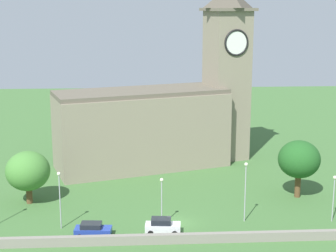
{
  "coord_description": "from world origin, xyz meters",
  "views": [
    {
      "loc": [
        -4.75,
        -62.87,
        26.72
      ],
      "look_at": [
        -0.51,
        9.75,
        10.38
      ],
      "focal_mm": 57.08,
      "sensor_mm": 36.0,
      "label": 1
    }
  ],
  "objects_px": {
    "streetlamp_west_mid": "(60,191)",
    "streetlamp_central": "(162,193)",
    "car_white": "(162,226)",
    "streetlamp_east_end": "(334,190)",
    "car_blue": "(93,229)",
    "streetlamp_east_mid": "(246,183)",
    "tree_churchyard": "(299,160)",
    "church": "(163,115)",
    "tree_riverside_east": "(28,171)"
  },
  "relations": [
    {
      "from": "streetlamp_west_mid",
      "to": "streetlamp_central",
      "type": "xyz_separation_m",
      "value": [
        12.42,
        0.27,
        -0.63
      ]
    },
    {
      "from": "streetlamp_west_mid",
      "to": "streetlamp_central",
      "type": "height_order",
      "value": "streetlamp_west_mid"
    },
    {
      "from": "car_white",
      "to": "streetlamp_west_mid",
      "type": "xyz_separation_m",
      "value": [
        -12.39,
        2.2,
        3.85
      ]
    },
    {
      "from": "streetlamp_west_mid",
      "to": "streetlamp_east_end",
      "type": "xyz_separation_m",
      "value": [
        34.11,
        0.24,
        -0.69
      ]
    },
    {
      "from": "car_blue",
      "to": "streetlamp_east_mid",
      "type": "xyz_separation_m",
      "value": [
        18.91,
        3.4,
        4.27
      ]
    },
    {
      "from": "streetlamp_east_mid",
      "to": "tree_churchyard",
      "type": "xyz_separation_m",
      "value": [
        9.35,
        8.4,
        0.46
      ]
    },
    {
      "from": "streetlamp_east_mid",
      "to": "streetlamp_central",
      "type": "bearing_deg",
      "value": -176.65
    },
    {
      "from": "streetlamp_east_mid",
      "to": "streetlamp_east_end",
      "type": "relative_size",
      "value": 1.28
    },
    {
      "from": "streetlamp_central",
      "to": "streetlamp_east_end",
      "type": "bearing_deg",
      "value": -0.07
    },
    {
      "from": "streetlamp_east_end",
      "to": "streetlamp_west_mid",
      "type": "bearing_deg",
      "value": -179.6
    },
    {
      "from": "church",
      "to": "streetlamp_east_end",
      "type": "xyz_separation_m",
      "value": [
        20.2,
        -26.58,
        -4.59
      ]
    },
    {
      "from": "car_blue",
      "to": "tree_riverside_east",
      "type": "height_order",
      "value": "tree_riverside_east"
    },
    {
      "from": "streetlamp_east_mid",
      "to": "church",
      "type": "bearing_deg",
      "value": 109.25
    },
    {
      "from": "tree_riverside_east",
      "to": "streetlamp_west_mid",
      "type": "bearing_deg",
      "value": -58.28
    },
    {
      "from": "tree_riverside_east",
      "to": "tree_churchyard",
      "type": "distance_m",
      "value": 37.9
    },
    {
      "from": "streetlamp_west_mid",
      "to": "streetlamp_central",
      "type": "distance_m",
      "value": 12.44
    },
    {
      "from": "streetlamp_central",
      "to": "tree_churchyard",
      "type": "xyz_separation_m",
      "value": [
        19.9,
        9.02,
        1.38
      ]
    },
    {
      "from": "car_white",
      "to": "streetlamp_central",
      "type": "distance_m",
      "value": 4.06
    },
    {
      "from": "streetlamp_east_mid",
      "to": "tree_churchyard",
      "type": "relative_size",
      "value": 0.94
    },
    {
      "from": "church",
      "to": "car_blue",
      "type": "distance_m",
      "value": 31.94
    },
    {
      "from": "streetlamp_west_mid",
      "to": "streetlamp_east_end",
      "type": "relative_size",
      "value": 1.2
    },
    {
      "from": "car_blue",
      "to": "streetlamp_east_end",
      "type": "distance_m",
      "value": 30.35
    },
    {
      "from": "streetlamp_central",
      "to": "tree_churchyard",
      "type": "distance_m",
      "value": 21.89
    },
    {
      "from": "streetlamp_east_mid",
      "to": "tree_riverside_east",
      "type": "bearing_deg",
      "value": 164.1
    },
    {
      "from": "car_white",
      "to": "streetlamp_east_end",
      "type": "relative_size",
      "value": 0.72
    },
    {
      "from": "car_blue",
      "to": "car_white",
      "type": "relative_size",
      "value": 1.03
    },
    {
      "from": "car_blue",
      "to": "streetlamp_central",
      "type": "xyz_separation_m",
      "value": [
        8.35,
        2.78,
        3.34
      ]
    },
    {
      "from": "tree_riverside_east",
      "to": "streetlamp_east_mid",
      "type": "bearing_deg",
      "value": -15.9
    },
    {
      "from": "car_blue",
      "to": "streetlamp_west_mid",
      "type": "distance_m",
      "value": 6.21
    },
    {
      "from": "car_white",
      "to": "streetlamp_west_mid",
      "type": "distance_m",
      "value": 13.16
    },
    {
      "from": "tree_riverside_east",
      "to": "tree_churchyard",
      "type": "height_order",
      "value": "tree_churchyard"
    },
    {
      "from": "car_blue",
      "to": "streetlamp_central",
      "type": "relative_size",
      "value": 0.73
    },
    {
      "from": "streetlamp_central",
      "to": "tree_riverside_east",
      "type": "relative_size",
      "value": 0.83
    },
    {
      "from": "church",
      "to": "car_white",
      "type": "height_order",
      "value": "church"
    },
    {
      "from": "car_white",
      "to": "streetlamp_east_mid",
      "type": "relative_size",
      "value": 0.56
    },
    {
      "from": "car_blue",
      "to": "streetlamp_west_mid",
      "type": "bearing_deg",
      "value": 148.22
    },
    {
      "from": "streetlamp_east_end",
      "to": "car_white",
      "type": "bearing_deg",
      "value": -173.59
    },
    {
      "from": "car_white",
      "to": "streetlamp_central",
      "type": "bearing_deg",
      "value": 89.25
    },
    {
      "from": "car_blue",
      "to": "streetlamp_central",
      "type": "bearing_deg",
      "value": 18.44
    },
    {
      "from": "car_blue",
      "to": "tree_churchyard",
      "type": "relative_size",
      "value": 0.54
    },
    {
      "from": "streetlamp_east_end",
      "to": "tree_churchyard",
      "type": "xyz_separation_m",
      "value": [
        -1.79,
        9.04,
        1.44
      ]
    },
    {
      "from": "car_white",
      "to": "streetlamp_west_mid",
      "type": "bearing_deg",
      "value": 169.93
    },
    {
      "from": "church",
      "to": "streetlamp_west_mid",
      "type": "bearing_deg",
      "value": -117.42
    },
    {
      "from": "tree_riverside_east",
      "to": "tree_churchyard",
      "type": "bearing_deg",
      "value": 0.41
    },
    {
      "from": "church",
      "to": "streetlamp_west_mid",
      "type": "relative_size",
      "value": 4.82
    },
    {
      "from": "tree_riverside_east",
      "to": "tree_churchyard",
      "type": "xyz_separation_m",
      "value": [
        37.89,
        0.27,
        0.93
      ]
    },
    {
      "from": "church",
      "to": "streetlamp_east_mid",
      "type": "xyz_separation_m",
      "value": [
        9.06,
        -25.94,
        -3.61
      ]
    },
    {
      "from": "church",
      "to": "streetlamp_west_mid",
      "type": "xyz_separation_m",
      "value": [
        -13.91,
        -26.82,
        -3.9
      ]
    },
    {
      "from": "streetlamp_west_mid",
      "to": "tree_riverside_east",
      "type": "relative_size",
      "value": 0.98
    },
    {
      "from": "streetlamp_east_mid",
      "to": "streetlamp_west_mid",
      "type": "bearing_deg",
      "value": -177.8
    }
  ]
}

